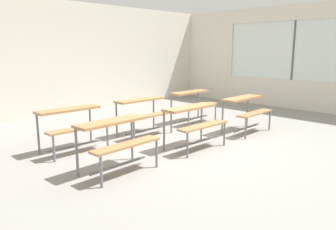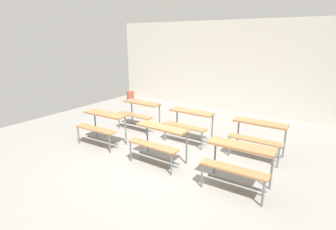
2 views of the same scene
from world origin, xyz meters
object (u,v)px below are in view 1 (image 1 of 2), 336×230
Objects in this scene: desk_bench_r0c0 at (117,134)px; desk_bench_r1c1 at (144,108)px; desk_bench_r0c2 at (246,106)px; desk_bench_r1c2 at (193,99)px; desk_bench_r0c1 at (194,117)px; desk_bench_r1c0 at (72,119)px.

desk_bench_r0c0 and desk_bench_r1c1 have the same top height.
desk_bench_r0c0 is 3.30m from desk_bench_r0c2.
desk_bench_r0c2 is at bearing -87.64° from desk_bench_r1c2.
desk_bench_r0c1 and desk_bench_r0c2 have the same top height.
desk_bench_r1c1 and desk_bench_r1c2 have the same top height.
desk_bench_r0c1 is 2.09m from desk_bench_r1c2.
desk_bench_r1c0 is at bearing 155.50° from desk_bench_r0c2.
desk_bench_r0c1 is 1.00× the size of desk_bench_r1c2.
desk_bench_r0c2 and desk_bench_r1c0 have the same top height.
desk_bench_r1c1 is at bearing -1.06° from desk_bench_r1c0.
desk_bench_r1c2 is (1.62, 0.07, 0.00)m from desk_bench_r1c1.
desk_bench_r0c2 is 1.02× the size of desk_bench_r1c1.
desk_bench_r0c1 is at bearing 177.16° from desk_bench_r0c2.
desk_bench_r0c0 and desk_bench_r0c2 have the same top height.
desk_bench_r0c1 is at bearing -3.18° from desk_bench_r0c0.
desk_bench_r1c1 is (1.61, 1.30, 0.00)m from desk_bench_r0c0.
desk_bench_r0c1 is 1.64m from desk_bench_r0c2.
desk_bench_r1c2 is (1.57, 1.39, 0.00)m from desk_bench_r0c1.
desk_bench_r0c2 is at bearing -3.45° from desk_bench_r0c0.
desk_bench_r0c2 is 1.42m from desk_bench_r1c2.
desk_bench_r1c1 is (1.58, -0.02, 0.00)m from desk_bench_r1c0.
desk_bench_r0c2 is 3.54m from desk_bench_r1c0.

